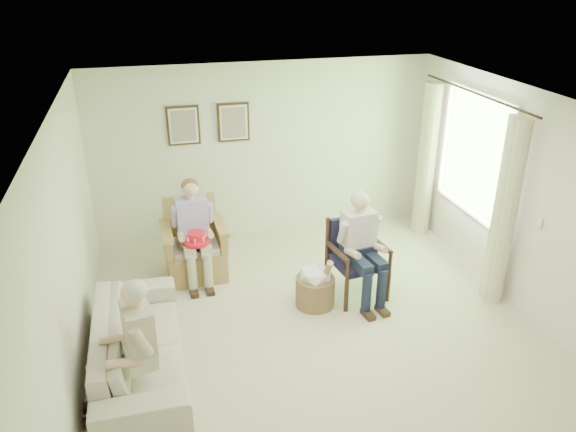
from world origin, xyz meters
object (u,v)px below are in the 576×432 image
(hatbox, at_px, (316,285))
(sofa, at_px, (139,345))
(wood_armchair, at_px, (355,254))
(person_wicker, at_px, (194,225))
(person_sofa, at_px, (135,341))
(red_hat, at_px, (196,239))
(wicker_armchair, at_px, (195,252))
(person_dark, at_px, (361,241))

(hatbox, bearing_deg, sofa, -160.79)
(wood_armchair, relative_size, sofa, 0.44)
(person_wicker, xyz_separation_m, person_sofa, (-0.76, -2.23, -0.04))
(wood_armchair, height_order, sofa, wood_armchair)
(sofa, xyz_separation_m, person_wicker, (0.76, 1.74, 0.46))
(sofa, height_order, hatbox, hatbox)
(person_sofa, xyz_separation_m, hatbox, (2.09, 1.22, -0.47))
(red_hat, bearing_deg, wicker_armchair, 91.27)
(person_wicker, xyz_separation_m, hatbox, (1.33, -1.01, -0.50))
(person_sofa, distance_m, red_hat, 2.16)
(sofa, bearing_deg, person_wicker, -23.49)
(person_wicker, distance_m, person_dark, 2.15)
(person_wicker, relative_size, person_dark, 0.97)
(person_wicker, bearing_deg, wicker_armchair, 88.34)
(person_wicker, bearing_deg, person_dark, -29.65)
(red_hat, height_order, hatbox, red_hat)
(red_hat, bearing_deg, wood_armchair, -18.68)
(person_wicker, distance_m, red_hat, 0.23)
(person_sofa, distance_m, hatbox, 2.46)
(wood_armchair, xyz_separation_m, person_dark, (0.00, -0.16, 0.27))
(wood_armchair, relative_size, person_dark, 0.71)
(person_dark, distance_m, red_hat, 2.05)
(wicker_armchair, distance_m, person_dark, 2.26)
(red_hat, xyz_separation_m, hatbox, (1.32, -0.80, -0.41))
(person_sofa, height_order, red_hat, person_sofa)
(person_dark, relative_size, red_hat, 3.98)
(wood_armchair, xyz_separation_m, red_hat, (-1.89, 0.64, 0.14))
(wicker_armchair, height_order, hatbox, wicker_armchair)
(sofa, height_order, red_hat, red_hat)
(person_wicker, bearing_deg, sofa, -115.15)
(sofa, height_order, person_wicker, person_wicker)
(person_dark, bearing_deg, red_hat, 149.09)
(sofa, distance_m, hatbox, 2.21)
(wicker_armchair, relative_size, sofa, 0.46)
(red_hat, bearing_deg, sofa, -116.49)
(sofa, height_order, person_sofa, person_sofa)
(red_hat, bearing_deg, person_wicker, 92.08)
(person_dark, distance_m, hatbox, 0.78)
(wicker_armchair, height_order, red_hat, wicker_armchair)
(sofa, xyz_separation_m, person_sofa, (0.00, -0.49, 0.42))
(person_dark, height_order, red_hat, person_dark)
(wood_armchair, bearing_deg, red_hat, 153.38)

